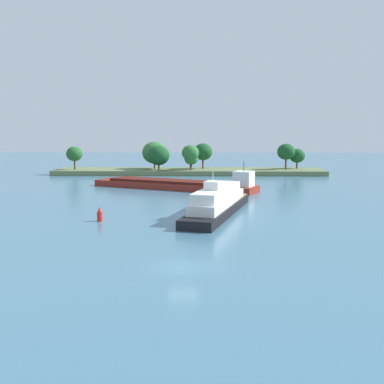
# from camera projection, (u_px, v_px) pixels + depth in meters

# --- Properties ---
(ground_plane) EXTENTS (400.00, 400.00, 0.00)m
(ground_plane) POSITION_uv_depth(u_px,v_px,m) (183.00, 267.00, 39.96)
(ground_plane) COLOR teal
(treeline_island) EXTENTS (70.14, 12.79, 8.42)m
(treeline_island) POSITION_uv_depth(u_px,v_px,m) (187.00, 164.00, 123.56)
(treeline_island) COLOR #66754C
(treeline_island) RESTS_ON ground
(cargo_barge) EXTENTS (33.16, 19.64, 5.85)m
(cargo_barge) POSITION_uv_depth(u_px,v_px,m) (177.00, 184.00, 92.23)
(cargo_barge) COLOR maroon
(cargo_barge) RESTS_ON ground
(white_riverboat) EXTENTS (10.54, 24.57, 6.31)m
(white_riverboat) POSITION_uv_depth(u_px,v_px,m) (218.00, 202.00, 64.87)
(white_riverboat) COLOR black
(white_riverboat) RESTS_ON ground
(channel_buoy_red) EXTENTS (0.70, 0.70, 1.90)m
(channel_buoy_red) POSITION_uv_depth(u_px,v_px,m) (100.00, 215.00, 59.92)
(channel_buoy_red) COLOR red
(channel_buoy_red) RESTS_ON ground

